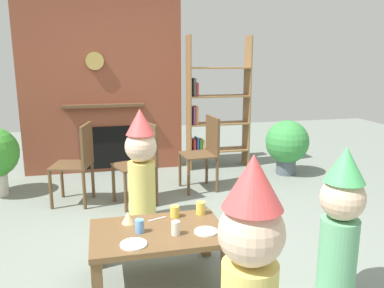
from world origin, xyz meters
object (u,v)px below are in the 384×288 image
at_px(child_in_pink, 341,220).
at_px(bookshelf, 214,109).
at_px(coffee_table, 158,238).
at_px(paper_cup_far_left, 140,226).
at_px(paper_cup_near_right, 176,228).
at_px(paper_plate_rear, 134,244).
at_px(birthday_cake_slice, 128,217).
at_px(paper_cup_near_left, 175,212).
at_px(dining_chair_middle, 142,158).
at_px(paper_plate_front, 206,232).
at_px(potted_plant_tall, 287,143).
at_px(child_by_the_chairs, 141,163).
at_px(child_with_cone_hat, 250,265).
at_px(dining_chair_left, 79,159).
at_px(paper_cup_center, 201,208).
at_px(dining_chair_right, 205,149).

bearing_deg(child_in_pink, bookshelf, -68.81).
relative_size(coffee_table, paper_cup_far_left, 9.95).
relative_size(paper_cup_near_right, paper_plate_rear, 0.55).
distance_m(coffee_table, birthday_cake_slice, 0.29).
bearing_deg(paper_cup_near_left, child_in_pink, -35.24).
distance_m(paper_cup_near_right, dining_chair_middle, 1.70).
bearing_deg(paper_cup_far_left, paper_plate_front, -13.23).
relative_size(paper_plate_rear, potted_plant_tall, 0.24).
bearing_deg(birthday_cake_slice, child_in_pink, -26.28).
distance_m(paper_cup_near_right, child_by_the_chairs, 1.23).
height_order(paper_cup_near_left, paper_plate_front, paper_cup_near_left).
bearing_deg(bookshelf, paper_plate_rear, -115.40).
distance_m(bookshelf, child_with_cone_hat, 3.94).
height_order(bookshelf, paper_plate_rear, bookshelf).
distance_m(paper_plate_front, dining_chair_left, 2.07).
bearing_deg(child_with_cone_hat, birthday_cake_slice, 6.01).
distance_m(bookshelf, paper_cup_near_right, 3.16).
relative_size(bookshelf, paper_cup_far_left, 19.71).
height_order(dining_chair_left, potted_plant_tall, dining_chair_left).
bearing_deg(paper_cup_near_left, paper_plate_rear, -131.75).
distance_m(paper_cup_center, paper_cup_far_left, 0.56).
height_order(child_in_pink, dining_chair_middle, child_in_pink).
height_order(paper_cup_near_right, potted_plant_tall, potted_plant_tall).
height_order(coffee_table, dining_chair_right, dining_chair_right).
height_order(paper_cup_near_left, child_with_cone_hat, child_with_cone_hat).
xyz_separation_m(birthday_cake_slice, child_by_the_chairs, (0.20, 0.94, 0.16)).
bearing_deg(coffee_table, child_by_the_chairs, 89.80).
bearing_deg(child_by_the_chairs, dining_chair_middle, 173.90).
bearing_deg(child_with_cone_hat, paper_cup_near_left, -10.52).
bearing_deg(child_with_cone_hat, child_by_the_chairs, -9.23).
height_order(paper_plate_rear, dining_chair_right, dining_chair_right).
bearing_deg(coffee_table, dining_chair_left, 109.52).
bearing_deg(dining_chair_right, child_in_pink, 91.61).
xyz_separation_m(paper_cup_center, dining_chair_right, (0.49, 1.67, 0.07)).
bearing_deg(child_in_pink, coffee_table, 0.00).
bearing_deg(child_with_cone_hat, dining_chair_left, 1.26).
xyz_separation_m(child_in_pink, dining_chair_right, (-0.28, 2.38, -0.05)).
height_order(paper_plate_front, child_by_the_chairs, child_by_the_chairs).
relative_size(child_in_pink, dining_chair_left, 1.17).
height_order(paper_plate_front, birthday_cake_slice, birthday_cake_slice).
distance_m(bookshelf, child_in_pink, 3.33).
height_order(paper_plate_front, child_with_cone_hat, child_with_cone_hat).
xyz_separation_m(dining_chair_left, dining_chair_middle, (0.67, -0.13, 0.00)).
relative_size(paper_plate_front, dining_chair_right, 0.19).
bearing_deg(coffee_table, paper_cup_near_left, 52.14).
height_order(paper_plate_rear, potted_plant_tall, potted_plant_tall).
bearing_deg(dining_chair_middle, paper_cup_far_left, 65.34).
relative_size(bookshelf, dining_chair_middle, 2.11).
relative_size(paper_cup_center, paper_plate_rear, 0.55).
xyz_separation_m(child_with_cone_hat, dining_chair_left, (-0.93, 2.72, -0.11)).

